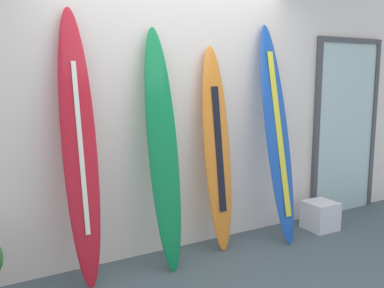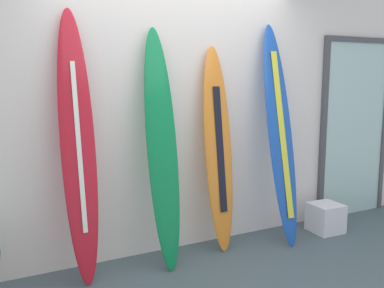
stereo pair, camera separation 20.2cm
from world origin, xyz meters
name	(u,v)px [view 1 (the left image)]	position (x,y,z in m)	size (l,w,h in m)	color
wall_back	(168,103)	(0.00, 1.30, 1.40)	(7.20, 0.20, 2.80)	white
surfboard_crimson	(80,150)	(-0.95, 0.98, 1.09)	(0.28, 0.41, 2.20)	red
surfboard_emerald	(163,150)	(-0.25, 0.93, 1.03)	(0.30, 0.49, 2.08)	#0F7A41
surfboard_sunset	(217,150)	(0.36, 1.01, 0.96)	(0.29, 0.34, 1.94)	orange
surfboard_cobalt	(277,134)	(1.01, 0.91, 1.09)	(0.30, 0.56, 2.17)	#1C4EB1
display_block_left	(320,215)	(1.61, 0.85, 0.15)	(0.32, 0.32, 0.30)	white
glass_door	(346,124)	(2.34, 1.18, 1.08)	(1.05, 0.06, 2.09)	silver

